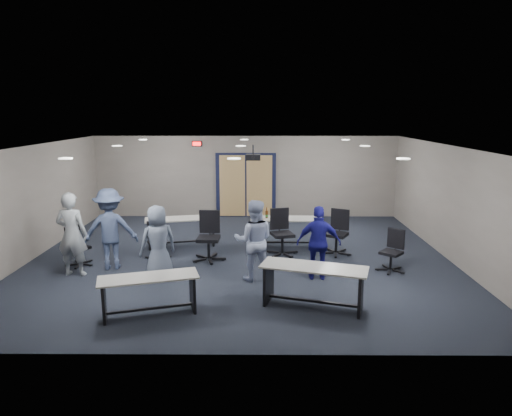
{
  "coord_description": "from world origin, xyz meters",
  "views": [
    {
      "loc": [
        0.45,
        -10.58,
        3.49
      ],
      "look_at": [
        0.38,
        -0.3,
        1.31
      ],
      "focal_mm": 32.0,
      "sensor_mm": 36.0,
      "label": 1
    }
  ],
  "objects_px": {
    "table_back_right": "(286,227)",
    "chair_back_a": "(157,241)",
    "chair_back_c": "(282,233)",
    "table_front_left": "(149,288)",
    "chair_back_b": "(208,237)",
    "chair_back_d": "(337,233)",
    "chair_loose_left": "(79,246)",
    "person_navy": "(319,243)",
    "person_plaid": "(158,242)",
    "table_front_right": "(314,279)",
    "table_back_left": "(181,227)",
    "person_gray": "(72,234)",
    "chair_loose_right": "(391,251)",
    "person_back": "(110,229)",
    "person_lightblue": "(254,240)"
  },
  "relations": [
    {
      "from": "table_back_right",
      "to": "chair_back_a",
      "type": "xyz_separation_m",
      "value": [
        -3.14,
        -1.14,
        -0.07
      ]
    },
    {
      "from": "chair_back_c",
      "to": "table_front_left",
      "type": "bearing_deg",
      "value": -142.43
    },
    {
      "from": "chair_back_b",
      "to": "chair_back_d",
      "type": "height_order",
      "value": "chair_back_b"
    },
    {
      "from": "chair_back_a",
      "to": "table_back_right",
      "type": "bearing_deg",
      "value": -3.5
    },
    {
      "from": "chair_loose_left",
      "to": "person_navy",
      "type": "xyz_separation_m",
      "value": [
        5.4,
        -0.8,
        0.33
      ]
    },
    {
      "from": "person_plaid",
      "to": "chair_back_b",
      "type": "bearing_deg",
      "value": -158.36
    },
    {
      "from": "table_front_right",
      "to": "table_back_left",
      "type": "relative_size",
      "value": 1.03
    },
    {
      "from": "table_back_left",
      "to": "chair_loose_left",
      "type": "height_order",
      "value": "chair_loose_left"
    },
    {
      "from": "table_front_left",
      "to": "person_navy",
      "type": "height_order",
      "value": "person_navy"
    },
    {
      "from": "table_front_left",
      "to": "table_front_right",
      "type": "xyz_separation_m",
      "value": [
        2.9,
        0.32,
        0.05
      ]
    },
    {
      "from": "chair_loose_left",
      "to": "person_gray",
      "type": "relative_size",
      "value": 0.5
    },
    {
      "from": "chair_back_c",
      "to": "person_gray",
      "type": "xyz_separation_m",
      "value": [
        -4.58,
        -1.46,
        0.35
      ]
    },
    {
      "from": "chair_loose_right",
      "to": "person_navy",
      "type": "distance_m",
      "value": 1.76
    },
    {
      "from": "table_back_right",
      "to": "chair_loose_right",
      "type": "distance_m",
      "value": 2.93
    },
    {
      "from": "table_front_right",
      "to": "chair_loose_left",
      "type": "xyz_separation_m",
      "value": [
        -5.13,
        2.23,
        -0.07
      ]
    },
    {
      "from": "chair_back_a",
      "to": "chair_loose_right",
      "type": "bearing_deg",
      "value": -31.71
    },
    {
      "from": "chair_back_c",
      "to": "person_back",
      "type": "bearing_deg",
      "value": 178.31
    },
    {
      "from": "chair_back_b",
      "to": "person_lightblue",
      "type": "xyz_separation_m",
      "value": [
        1.1,
        -1.24,
        0.27
      ]
    },
    {
      "from": "person_gray",
      "to": "chair_back_b",
      "type": "bearing_deg",
      "value": -155.8
    },
    {
      "from": "table_front_left",
      "to": "chair_loose_left",
      "type": "bearing_deg",
      "value": 114.6
    },
    {
      "from": "chair_loose_left",
      "to": "chair_loose_right",
      "type": "distance_m",
      "value": 7.08
    },
    {
      "from": "table_back_left",
      "to": "person_lightblue",
      "type": "xyz_separation_m",
      "value": [
        1.94,
        -2.47,
        0.34
      ]
    },
    {
      "from": "table_back_right",
      "to": "chair_loose_left",
      "type": "bearing_deg",
      "value": -161.44
    },
    {
      "from": "person_lightblue",
      "to": "person_navy",
      "type": "distance_m",
      "value": 1.36
    },
    {
      "from": "table_back_left",
      "to": "chair_loose_left",
      "type": "relative_size",
      "value": 2.11
    },
    {
      "from": "chair_back_a",
      "to": "chair_loose_left",
      "type": "relative_size",
      "value": 1.0
    },
    {
      "from": "chair_back_d",
      "to": "person_navy",
      "type": "relative_size",
      "value": 0.71
    },
    {
      "from": "chair_back_d",
      "to": "chair_loose_right",
      "type": "relative_size",
      "value": 1.18
    },
    {
      "from": "table_front_right",
      "to": "person_lightblue",
      "type": "distance_m",
      "value": 1.79
    },
    {
      "from": "chair_back_a",
      "to": "person_gray",
      "type": "relative_size",
      "value": 0.5
    },
    {
      "from": "chair_back_a",
      "to": "chair_back_b",
      "type": "relative_size",
      "value": 0.78
    },
    {
      "from": "table_back_left",
      "to": "chair_back_a",
      "type": "relative_size",
      "value": 2.11
    },
    {
      "from": "table_front_left",
      "to": "table_back_right",
      "type": "xyz_separation_m",
      "value": [
        2.63,
        4.13,
        0.05
      ]
    },
    {
      "from": "chair_back_a",
      "to": "chair_loose_right",
      "type": "height_order",
      "value": "chair_loose_right"
    },
    {
      "from": "table_front_left",
      "to": "chair_loose_right",
      "type": "distance_m",
      "value": 5.32
    },
    {
      "from": "table_back_right",
      "to": "chair_back_c",
      "type": "bearing_deg",
      "value": -99.76
    },
    {
      "from": "person_gray",
      "to": "chair_loose_right",
      "type": "bearing_deg",
      "value": -173.26
    },
    {
      "from": "table_back_left",
      "to": "table_back_right",
      "type": "bearing_deg",
      "value": -13.17
    },
    {
      "from": "chair_back_c",
      "to": "person_plaid",
      "type": "xyz_separation_m",
      "value": [
        -2.71,
        -1.6,
        0.22
      ]
    },
    {
      "from": "chair_back_c",
      "to": "person_navy",
      "type": "bearing_deg",
      "value": -83.66
    },
    {
      "from": "table_back_left",
      "to": "chair_loose_right",
      "type": "xyz_separation_m",
      "value": [
        4.97,
        -1.95,
        -0.04
      ]
    },
    {
      "from": "chair_loose_right",
      "to": "person_back",
      "type": "bearing_deg",
      "value": -140.21
    },
    {
      "from": "chair_loose_left",
      "to": "chair_loose_right",
      "type": "relative_size",
      "value": 0.97
    },
    {
      "from": "chair_back_d",
      "to": "chair_loose_right",
      "type": "xyz_separation_m",
      "value": [
        1.01,
        -1.23,
        -0.09
      ]
    },
    {
      "from": "table_back_right",
      "to": "chair_back_d",
      "type": "xyz_separation_m",
      "value": [
        1.21,
        -0.69,
        0.03
      ]
    },
    {
      "from": "chair_back_c",
      "to": "person_plaid",
      "type": "distance_m",
      "value": 3.16
    },
    {
      "from": "table_front_left",
      "to": "person_gray",
      "type": "distance_m",
      "value": 2.88
    },
    {
      "from": "chair_back_d",
      "to": "person_lightblue",
      "type": "relative_size",
      "value": 0.65
    },
    {
      "from": "person_lightblue",
      "to": "chair_loose_right",
      "type": "bearing_deg",
      "value": -170.87
    },
    {
      "from": "person_gray",
      "to": "person_back",
      "type": "xyz_separation_m",
      "value": [
        0.68,
        0.46,
        0.0
      ]
    }
  ]
}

